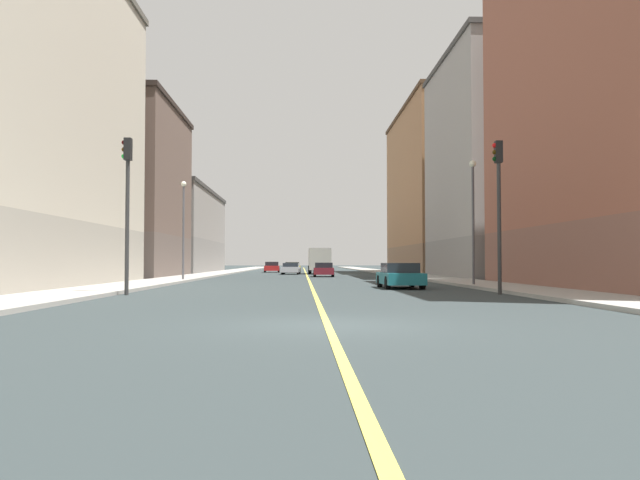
{
  "coord_description": "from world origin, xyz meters",
  "views": [
    {
      "loc": [
        -0.56,
        -13.25,
        1.35
      ],
      "look_at": [
        0.78,
        30.91,
        2.88
      ],
      "focal_mm": 34.99,
      "sensor_mm": 36.0,
      "label": 1
    }
  ],
  "objects_px": {
    "traffic_light_left_near": "(499,195)",
    "street_lamp_left_near": "(473,208)",
    "car_teal": "(400,276)",
    "car_yellow": "(292,268)",
    "building_left_far": "(449,191)",
    "traffic_light_right_near": "(127,194)",
    "car_red": "(272,267)",
    "building_right_midblock": "(108,191)",
    "car_maroon": "(324,270)",
    "box_truck": "(319,260)",
    "building_left_mid": "(513,166)",
    "building_right_distant": "(164,231)",
    "street_lamp_right_near": "(183,219)",
    "car_silver": "(291,269)"
  },
  "relations": [
    {
      "from": "car_teal",
      "to": "car_yellow",
      "type": "bearing_deg",
      "value": 97.8
    },
    {
      "from": "car_yellow",
      "to": "car_red",
      "type": "relative_size",
      "value": 1.16
    },
    {
      "from": "traffic_light_left_near",
      "to": "building_left_mid",
      "type": "bearing_deg",
      "value": 69.76
    },
    {
      "from": "street_lamp_right_near",
      "to": "box_truck",
      "type": "xyz_separation_m",
      "value": [
        10.01,
        25.15,
        -2.71
      ]
    },
    {
      "from": "building_left_mid",
      "to": "car_silver",
      "type": "bearing_deg",
      "value": 141.02
    },
    {
      "from": "building_left_mid",
      "to": "building_right_distant",
      "type": "relative_size",
      "value": 0.72
    },
    {
      "from": "car_red",
      "to": "car_yellow",
      "type": "bearing_deg",
      "value": -38.29
    },
    {
      "from": "building_left_far",
      "to": "building_right_midblock",
      "type": "xyz_separation_m",
      "value": [
        -33.93,
        -19.44,
        -2.3
      ]
    },
    {
      "from": "box_truck",
      "to": "car_silver",
      "type": "bearing_deg",
      "value": -149.01
    },
    {
      "from": "traffic_light_right_near",
      "to": "car_maroon",
      "type": "bearing_deg",
      "value": 73.24
    },
    {
      "from": "building_left_far",
      "to": "box_truck",
      "type": "relative_size",
      "value": 3.79
    },
    {
      "from": "traffic_light_right_near",
      "to": "building_left_mid",
      "type": "bearing_deg",
      "value": 46.12
    },
    {
      "from": "building_right_midblock",
      "to": "traffic_light_right_near",
      "type": "bearing_deg",
      "value": -71.52
    },
    {
      "from": "building_right_midblock",
      "to": "car_silver",
      "type": "height_order",
      "value": "building_right_midblock"
    },
    {
      "from": "traffic_light_left_near",
      "to": "car_teal",
      "type": "relative_size",
      "value": 1.51
    },
    {
      "from": "street_lamp_right_near",
      "to": "car_silver",
      "type": "height_order",
      "value": "street_lamp_right_near"
    },
    {
      "from": "traffic_light_right_near",
      "to": "car_yellow",
      "type": "xyz_separation_m",
      "value": [
        5.93,
        50.43,
        -3.46
      ]
    },
    {
      "from": "traffic_light_right_near",
      "to": "street_lamp_left_near",
      "type": "relative_size",
      "value": 0.96
    },
    {
      "from": "street_lamp_right_near",
      "to": "traffic_light_left_near",
      "type": "bearing_deg",
      "value": -46.98
    },
    {
      "from": "street_lamp_left_near",
      "to": "car_yellow",
      "type": "relative_size",
      "value": 1.41
    },
    {
      "from": "building_right_midblock",
      "to": "street_lamp_left_near",
      "type": "height_order",
      "value": "building_right_midblock"
    },
    {
      "from": "street_lamp_right_near",
      "to": "car_yellow",
      "type": "relative_size",
      "value": 1.43
    },
    {
      "from": "building_right_distant",
      "to": "car_teal",
      "type": "relative_size",
      "value": 6.16
    },
    {
      "from": "traffic_light_left_near",
      "to": "car_yellow",
      "type": "height_order",
      "value": "traffic_light_left_near"
    },
    {
      "from": "building_left_mid",
      "to": "car_yellow",
      "type": "height_order",
      "value": "building_left_mid"
    },
    {
      "from": "building_right_midblock",
      "to": "car_yellow",
      "type": "distance_m",
      "value": 27.92
    },
    {
      "from": "car_maroon",
      "to": "box_truck",
      "type": "height_order",
      "value": "box_truck"
    },
    {
      "from": "building_left_mid",
      "to": "traffic_light_left_near",
      "type": "distance_m",
      "value": 27.69
    },
    {
      "from": "building_left_far",
      "to": "car_yellow",
      "type": "xyz_separation_m",
      "value": [
        -18.61,
        2.92,
        -9.03
      ]
    },
    {
      "from": "traffic_light_right_near",
      "to": "car_teal",
      "type": "bearing_deg",
      "value": 26.62
    },
    {
      "from": "building_left_far",
      "to": "car_maroon",
      "type": "bearing_deg",
      "value": -131.55
    },
    {
      "from": "building_left_mid",
      "to": "street_lamp_left_near",
      "type": "bearing_deg",
      "value": -114.9
    },
    {
      "from": "car_yellow",
      "to": "car_red",
      "type": "xyz_separation_m",
      "value": [
        -2.55,
        2.01,
        0.02
      ]
    },
    {
      "from": "building_right_midblock",
      "to": "car_maroon",
      "type": "relative_size",
      "value": 3.76
    },
    {
      "from": "building_right_midblock",
      "to": "car_yellow",
      "type": "bearing_deg",
      "value": 55.59
    },
    {
      "from": "traffic_light_left_near",
      "to": "traffic_light_right_near",
      "type": "relative_size",
      "value": 1.0
    },
    {
      "from": "building_left_mid",
      "to": "building_right_distant",
      "type": "bearing_deg",
      "value": 144.49
    },
    {
      "from": "traffic_light_right_near",
      "to": "car_red",
      "type": "bearing_deg",
      "value": 86.31
    },
    {
      "from": "traffic_light_left_near",
      "to": "street_lamp_left_near",
      "type": "height_order",
      "value": "street_lamp_left_near"
    },
    {
      "from": "building_right_distant",
      "to": "car_teal",
      "type": "distance_m",
      "value": 48.86
    },
    {
      "from": "building_right_midblock",
      "to": "building_right_distant",
      "type": "bearing_deg",
      "value": 90.0
    },
    {
      "from": "building_right_midblock",
      "to": "car_maroon",
      "type": "distance_m",
      "value": 19.71
    },
    {
      "from": "building_left_far",
      "to": "street_lamp_left_near",
      "type": "relative_size",
      "value": 3.83
    },
    {
      "from": "building_left_far",
      "to": "car_teal",
      "type": "bearing_deg",
      "value": -106.81
    },
    {
      "from": "building_left_mid",
      "to": "car_maroon",
      "type": "distance_m",
      "value": 18.29
    },
    {
      "from": "street_lamp_left_near",
      "to": "car_red",
      "type": "relative_size",
      "value": 1.64
    },
    {
      "from": "building_right_distant",
      "to": "car_yellow",
      "type": "bearing_deg",
      "value": 2.61
    },
    {
      "from": "car_yellow",
      "to": "car_red",
      "type": "height_order",
      "value": "car_red"
    },
    {
      "from": "traffic_light_left_near",
      "to": "car_red",
      "type": "distance_m",
      "value": 53.85
    },
    {
      "from": "car_red",
      "to": "building_left_mid",
      "type": "bearing_deg",
      "value": -51.82
    }
  ]
}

